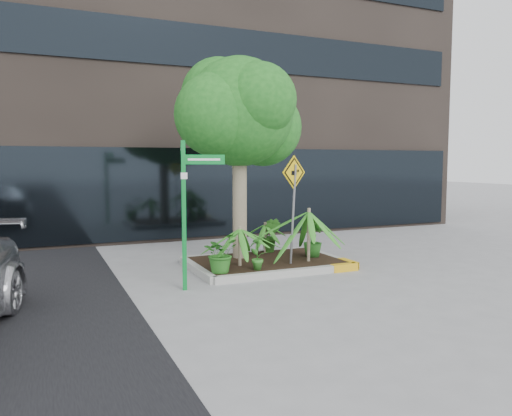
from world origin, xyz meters
name	(u,v)px	position (x,y,z in m)	size (l,w,h in m)	color
ground	(264,270)	(0.00, 0.00, 0.00)	(80.00, 80.00, 0.00)	gray
building	(179,17)	(0.50, 8.50, 7.50)	(18.00, 8.00, 15.00)	#2D2621
planter	(268,262)	(0.23, 0.27, 0.10)	(3.35, 2.36, 0.15)	#9E9E99
tree	(239,112)	(-0.23, 0.82, 3.39)	(3.10, 2.75, 4.65)	gray
palm_front	(309,211)	(0.97, -0.20, 1.24)	(1.31, 1.31, 1.45)	gray
palm_left	(240,229)	(-0.57, -0.05, 0.92)	(0.93, 0.93, 1.04)	gray
palm_back	(265,224)	(0.55, 1.13, 0.82)	(0.81, 0.81, 0.90)	gray
shrub_a	(221,253)	(-1.15, -0.48, 0.54)	(0.70, 0.70, 0.78)	#24631C
shrub_b	(313,240)	(1.32, 0.22, 0.54)	(0.44, 0.44, 0.78)	#24641E
shrub_c	(258,251)	(-0.39, -0.55, 0.53)	(0.40, 0.40, 0.76)	#2F7725
shrub_d	(271,235)	(0.69, 1.11, 0.56)	(0.45, 0.45, 0.82)	#255A1A
street_sign_post	(186,198)	(-1.94, -0.91, 1.66)	(0.78, 0.89, 2.68)	#0B802D
cattle_sign	(294,191)	(0.52, -0.35, 1.69)	(0.66, 0.28, 2.29)	slate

